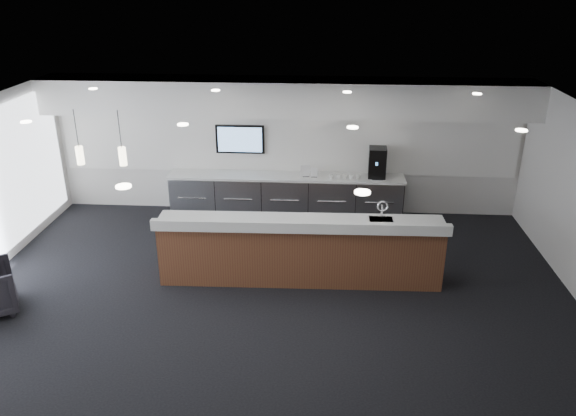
{
  "coord_description": "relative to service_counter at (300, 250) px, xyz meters",
  "views": [
    {
      "loc": [
        0.82,
        -7.67,
        4.97
      ],
      "look_at": [
        0.21,
        1.3,
        1.17
      ],
      "focal_mm": 35.0,
      "sensor_mm": 36.0,
      "label": 1
    }
  ],
  "objects": [
    {
      "name": "cup_1",
      "position": [
        0.95,
        2.61,
        0.42
      ],
      "size": [
        0.14,
        0.14,
        0.09
      ],
      "primitive_type": "imported",
      "rotation": [
        0.0,
        0.0,
        0.65
      ],
      "color": "white",
      "rests_on": "back_credenza"
    },
    {
      "name": "ceiling",
      "position": [
        -0.45,
        -0.89,
        2.42
      ],
      "size": [
        10.0,
        8.0,
        0.02
      ],
      "primitive_type": "cube",
      "color": "black",
      "rests_on": "back_wall"
    },
    {
      "name": "soffit_bulkhead",
      "position": [
        -0.45,
        2.66,
        2.07
      ],
      "size": [
        10.0,
        0.9,
        0.7
      ],
      "primitive_type": "cube",
      "color": "white",
      "rests_on": "back_wall"
    },
    {
      "name": "info_sign_right",
      "position": [
        -0.03,
        2.68,
        0.5
      ],
      "size": [
        0.2,
        0.06,
        0.26
      ],
      "primitive_type": "cube",
      "rotation": [
        0.0,
        0.0,
        0.2
      ],
      "color": "white",
      "rests_on": "back_credenza"
    },
    {
      "name": "alcove_panel",
      "position": [
        -0.45,
        3.08,
        1.02
      ],
      "size": [
        9.8,
        0.06,
        1.4
      ],
      "primitive_type": "cube",
      "color": "white",
      "rests_on": "back_wall"
    },
    {
      "name": "coffee_machine",
      "position": [
        1.49,
        2.79,
        0.69
      ],
      "size": [
        0.38,
        0.5,
        0.63
      ],
      "rotation": [
        0.0,
        0.0,
        -0.05
      ],
      "color": "black",
      "rests_on": "back_credenza"
    },
    {
      "name": "ceiling_can_lights",
      "position": [
        -0.45,
        -0.89,
        2.39
      ],
      "size": [
        7.0,
        5.0,
        0.02
      ],
      "primitive_type": null,
      "color": "white",
      "rests_on": "ceiling"
    },
    {
      "name": "cup_0",
      "position": [
        1.09,
        2.61,
        0.42
      ],
      "size": [
        0.1,
        0.1,
        0.09
      ],
      "primitive_type": "imported",
      "color": "white",
      "rests_on": "back_credenza"
    },
    {
      "name": "cup_4",
      "position": [
        0.53,
        2.61,
        0.42
      ],
      "size": [
        0.14,
        0.14,
        0.09
      ],
      "primitive_type": "imported",
      "rotation": [
        0.0,
        0.0,
        2.58
      ],
      "color": "white",
      "rests_on": "back_credenza"
    },
    {
      "name": "service_counter",
      "position": [
        0.0,
        0.0,
        0.0
      ],
      "size": [
        4.87,
        0.92,
        1.49
      ],
      "rotation": [
        0.0,
        0.0,
        0.02
      ],
      "color": "brown",
      "rests_on": "ground"
    },
    {
      "name": "back_credenza",
      "position": [
        -0.45,
        2.75,
        -0.1
      ],
      "size": [
        5.06,
        0.66,
        0.95
      ],
      "color": "gray",
      "rests_on": "ground"
    },
    {
      "name": "pendant_left",
      "position": [
        -2.85,
        -0.09,
        1.67
      ],
      "size": [
        0.12,
        0.12,
        0.3
      ],
      "primitive_type": "cylinder",
      "color": "beige",
      "rests_on": "ceiling"
    },
    {
      "name": "wall_tv",
      "position": [
        -1.45,
        3.02,
        1.07
      ],
      "size": [
        1.05,
        0.08,
        0.62
      ],
      "color": "black",
      "rests_on": "back_wall"
    },
    {
      "name": "cup_3",
      "position": [
        0.67,
        2.61,
        0.42
      ],
      "size": [
        0.13,
        0.13,
        0.09
      ],
      "primitive_type": "imported",
      "rotation": [
        0.0,
        0.0,
        1.94
      ],
      "color": "white",
      "rests_on": "back_credenza"
    },
    {
      "name": "back_wall",
      "position": [
        -0.45,
        3.11,
        0.92
      ],
      "size": [
        10.0,
        0.02,
        3.0
      ],
      "primitive_type": "cube",
      "color": "silver",
      "rests_on": "ground"
    },
    {
      "name": "info_sign_left",
      "position": [
        0.16,
        2.67,
        0.47
      ],
      "size": [
        0.15,
        0.03,
        0.2
      ],
      "primitive_type": "cube",
      "rotation": [
        0.0,
        0.0,
        0.05
      ],
      "color": "white",
      "rests_on": "back_credenza"
    },
    {
      "name": "cup_2",
      "position": [
        0.81,
        2.61,
        0.42
      ],
      "size": [
        0.12,
        0.12,
        0.09
      ],
      "primitive_type": "imported",
      "rotation": [
        0.0,
        0.0,
        1.29
      ],
      "color": "white",
      "rests_on": "back_credenza"
    },
    {
      "name": "pendant_right",
      "position": [
        -3.55,
        -0.09,
        1.67
      ],
      "size": [
        0.12,
        0.12,
        0.3
      ],
      "primitive_type": "cylinder",
      "color": "beige",
      "rests_on": "ceiling"
    },
    {
      "name": "ground",
      "position": [
        -0.45,
        -0.89,
        -0.58
      ],
      "size": [
        10.0,
        10.0,
        0.0
      ],
      "primitive_type": "plane",
      "color": "black",
      "rests_on": "ground"
    }
  ]
}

